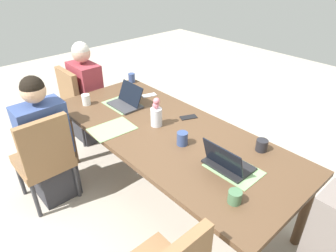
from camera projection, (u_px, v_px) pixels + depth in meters
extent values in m
plane|color=#B2A899|center=(168.00, 196.00, 2.85)|extent=(10.00, 10.00, 0.00)
cube|color=brown|center=(168.00, 133.00, 2.49)|extent=(2.31, 0.98, 0.04)
cylinder|color=brown|center=(71.00, 136.00, 3.12)|extent=(0.07, 0.07, 0.69)
cylinder|color=brown|center=(134.00, 112.00, 3.59)|extent=(0.07, 0.07, 0.69)
cylinder|color=brown|center=(304.00, 211.00, 2.22)|extent=(0.07, 0.07, 0.69)
cube|color=olive|center=(87.00, 106.00, 3.59)|extent=(0.44, 0.44, 0.08)
cube|color=olive|center=(68.00, 90.00, 3.35)|extent=(0.42, 0.06, 0.45)
cylinder|color=#333338|center=(95.00, 112.00, 3.94)|extent=(0.04, 0.04, 0.37)
cylinder|color=#333338|center=(111.00, 122.00, 3.69)|extent=(0.04, 0.04, 0.37)
cylinder|color=#333338|center=(68.00, 121.00, 3.72)|extent=(0.04, 0.04, 0.37)
cylinder|color=#333338|center=(83.00, 133.00, 3.48)|extent=(0.04, 0.04, 0.37)
cube|color=#2D2D33|center=(91.00, 121.00, 3.65)|extent=(0.34, 0.36, 0.45)
cube|color=#93333D|center=(86.00, 85.00, 3.41)|extent=(0.40, 0.24, 0.50)
sphere|color=tan|center=(81.00, 53.00, 3.22)|extent=(0.20, 0.20, 0.20)
sphere|color=beige|center=(81.00, 50.00, 3.20)|extent=(0.19, 0.19, 0.19)
cube|color=olive|center=(43.00, 161.00, 2.65)|extent=(0.44, 0.44, 0.08)
cube|color=olive|center=(46.00, 145.00, 2.39)|extent=(0.06, 0.42, 0.45)
cylinder|color=#333338|center=(21.00, 179.00, 2.78)|extent=(0.04, 0.04, 0.37)
cylinder|color=#333338|center=(59.00, 162.00, 3.00)|extent=(0.04, 0.04, 0.37)
cylinder|color=#333338|center=(36.00, 201.00, 2.54)|extent=(0.04, 0.04, 0.37)
cylinder|color=#333338|center=(77.00, 181.00, 2.75)|extent=(0.04, 0.04, 0.37)
cube|color=#2D2D33|center=(54.00, 174.00, 2.78)|extent=(0.36, 0.34, 0.45)
cube|color=#384C84|center=(43.00, 131.00, 2.54)|extent=(0.24, 0.40, 0.50)
sphere|color=#D7A782|center=(33.00, 91.00, 2.35)|extent=(0.20, 0.20, 0.20)
sphere|color=black|center=(32.00, 87.00, 2.33)|extent=(0.19, 0.19, 0.19)
cylinder|color=silver|center=(156.00, 117.00, 2.52)|extent=(0.10, 0.10, 0.16)
sphere|color=#DB7584|center=(156.00, 101.00, 2.44)|extent=(0.06, 0.06, 0.06)
cylinder|color=#477A3D|center=(157.00, 105.00, 2.46)|extent=(0.01, 0.01, 0.07)
sphere|color=#DB7584|center=(157.00, 105.00, 2.47)|extent=(0.04, 0.04, 0.04)
cylinder|color=#477A3D|center=(157.00, 106.00, 2.48)|extent=(0.01, 0.01, 0.04)
sphere|color=#DB7584|center=(156.00, 105.00, 2.46)|extent=(0.06, 0.06, 0.06)
cylinder|color=#477A3D|center=(156.00, 107.00, 2.47)|extent=(0.01, 0.01, 0.03)
cube|color=#7FAD70|center=(123.00, 104.00, 2.90)|extent=(0.36, 0.26, 0.00)
cube|color=#7FAD70|center=(234.00, 169.00, 2.04)|extent=(0.36, 0.26, 0.00)
cube|color=#7FAD70|center=(112.00, 129.00, 2.50)|extent=(0.28, 0.37, 0.00)
cube|color=#38383D|center=(125.00, 105.00, 2.87)|extent=(0.32, 0.22, 0.02)
cube|color=black|center=(130.00, 94.00, 2.86)|extent=(0.31, 0.09, 0.19)
cube|color=black|center=(229.00, 165.00, 2.07)|extent=(0.32, 0.22, 0.02)
cube|color=black|center=(223.00, 158.00, 1.97)|extent=(0.31, 0.07, 0.19)
cylinder|color=#33477A|center=(182.00, 139.00, 2.28)|extent=(0.09, 0.09, 0.11)
cylinder|color=#33477A|center=(132.00, 78.00, 3.37)|extent=(0.08, 0.08, 0.10)
cylinder|color=white|center=(86.00, 100.00, 2.88)|extent=(0.08, 0.08, 0.10)
cylinder|color=#47704C|center=(235.00, 197.00, 1.76)|extent=(0.08, 0.08, 0.08)
cylinder|color=#232328|center=(262.00, 145.00, 2.22)|extent=(0.09, 0.09, 0.09)
cube|color=black|center=(188.00, 117.00, 2.67)|extent=(0.13, 0.17, 0.01)
cube|color=silver|center=(149.00, 95.00, 3.08)|extent=(0.11, 0.16, 0.01)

